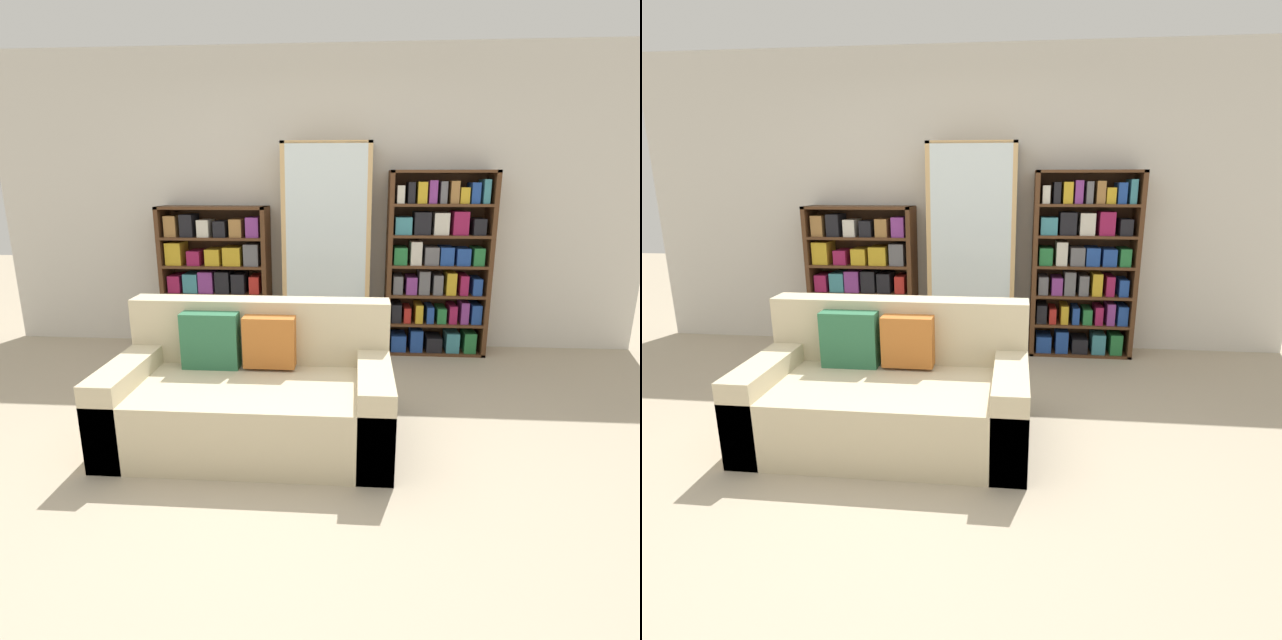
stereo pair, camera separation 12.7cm
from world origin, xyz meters
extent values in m
plane|color=tan|center=(0.00, 0.00, 0.00)|extent=(16.00, 16.00, 0.00)
cube|color=beige|center=(0.00, 2.32, 1.35)|extent=(6.04, 0.06, 2.70)
cube|color=beige|center=(-0.22, 0.32, 0.20)|extent=(1.67, 0.91, 0.40)
cube|color=beige|center=(-0.22, 0.67, 0.61)|extent=(1.67, 0.20, 0.42)
cube|color=beige|center=(-0.96, 0.32, 0.26)|extent=(0.20, 0.91, 0.52)
cube|color=beige|center=(0.52, 0.32, 0.26)|extent=(0.20, 0.91, 0.52)
cube|color=#2D6B47|center=(-0.51, 0.51, 0.58)|extent=(0.36, 0.12, 0.36)
cube|color=#B76628|center=(-0.14, 0.51, 0.58)|extent=(0.32, 0.12, 0.32)
cube|color=#4C2D19|center=(-1.39, 2.11, 0.67)|extent=(0.04, 0.32, 1.34)
cube|color=#4C2D19|center=(-0.43, 2.11, 0.67)|extent=(0.04, 0.32, 1.34)
cube|color=#4C2D19|center=(-0.91, 2.11, 1.33)|extent=(1.00, 0.32, 0.02)
cube|color=#4C2D19|center=(-0.91, 2.11, 0.01)|extent=(1.00, 0.32, 0.02)
cube|color=#4C2D19|center=(-0.91, 2.26, 0.67)|extent=(1.00, 0.01, 1.34)
cube|color=#4C2D19|center=(-0.91, 2.11, 0.28)|extent=(0.92, 0.32, 0.02)
cube|color=#4C2D19|center=(-0.91, 2.11, 0.54)|extent=(0.92, 0.32, 0.02)
cube|color=#4C2D19|center=(-0.91, 2.11, 0.80)|extent=(0.92, 0.32, 0.02)
cube|color=#4C2D19|center=(-0.91, 2.11, 1.06)|extent=(0.92, 0.32, 0.02)
cube|color=black|center=(-1.32, 2.10, 0.10)|extent=(0.06, 0.24, 0.14)
cube|color=orange|center=(-1.23, 2.10, 0.12)|extent=(0.08, 0.24, 0.19)
cube|color=#5B5B60|center=(-1.13, 2.10, 0.09)|extent=(0.07, 0.24, 0.13)
cube|color=#AD231E|center=(-1.05, 2.10, 0.12)|extent=(0.07, 0.24, 0.19)
cube|color=teal|center=(-0.95, 2.10, 0.12)|extent=(0.07, 0.24, 0.20)
cube|color=#7A3384|center=(-0.86, 2.10, 0.11)|extent=(0.07, 0.24, 0.18)
cube|color=#5B5B60|center=(-0.77, 2.10, 0.10)|extent=(0.07, 0.24, 0.16)
cube|color=gold|center=(-0.69, 2.10, 0.10)|extent=(0.08, 0.24, 0.15)
cube|color=#8E1947|center=(-0.60, 2.10, 0.12)|extent=(0.07, 0.24, 0.18)
cube|color=orange|center=(-0.50, 2.10, 0.09)|extent=(0.06, 0.24, 0.14)
cube|color=#AD231E|center=(-1.27, 2.10, 0.38)|extent=(0.13, 0.24, 0.18)
cube|color=#237038|center=(-1.09, 2.10, 0.38)|extent=(0.16, 0.24, 0.18)
cube|color=gold|center=(-0.91, 2.10, 0.36)|extent=(0.13, 0.24, 0.14)
cube|color=olive|center=(-0.73, 2.10, 0.36)|extent=(0.15, 0.24, 0.14)
cube|color=olive|center=(-0.55, 2.10, 0.37)|extent=(0.15, 0.24, 0.16)
cube|color=#8E1947|center=(-1.28, 2.10, 0.63)|extent=(0.11, 0.24, 0.16)
cube|color=teal|center=(-1.13, 2.10, 0.64)|extent=(0.13, 0.24, 0.18)
cube|color=#7A3384|center=(-0.98, 2.10, 0.65)|extent=(0.13, 0.24, 0.20)
cube|color=black|center=(-0.83, 2.10, 0.65)|extent=(0.13, 0.24, 0.20)
cube|color=black|center=(-0.68, 2.10, 0.64)|extent=(0.12, 0.24, 0.18)
cube|color=#AD231E|center=(-0.53, 2.10, 0.63)|extent=(0.09, 0.24, 0.16)
cube|color=gold|center=(-1.27, 2.10, 0.91)|extent=(0.14, 0.24, 0.20)
cube|color=#8E1947|center=(-1.08, 2.10, 0.88)|extent=(0.12, 0.24, 0.13)
cube|color=gold|center=(-0.91, 2.10, 0.88)|extent=(0.13, 0.24, 0.15)
cube|color=gold|center=(-0.73, 2.10, 0.89)|extent=(0.16, 0.24, 0.17)
cube|color=#5B5B60|center=(-0.55, 2.10, 0.91)|extent=(0.13, 0.24, 0.20)
cube|color=olive|center=(-1.28, 2.10, 1.16)|extent=(0.11, 0.24, 0.19)
cube|color=black|center=(-1.13, 2.10, 1.17)|extent=(0.12, 0.24, 0.20)
cube|color=beige|center=(-0.98, 2.10, 1.14)|extent=(0.11, 0.24, 0.15)
cube|color=black|center=(-0.83, 2.10, 1.14)|extent=(0.11, 0.24, 0.14)
cube|color=olive|center=(-0.68, 2.10, 1.15)|extent=(0.11, 0.24, 0.16)
cube|color=#7A3384|center=(-0.53, 2.10, 1.16)|extent=(0.12, 0.24, 0.18)
cube|color=tan|center=(-0.24, 2.09, 0.94)|extent=(0.04, 0.36, 1.88)
cube|color=tan|center=(0.50, 2.09, 0.94)|extent=(0.04, 0.36, 1.88)
cube|color=tan|center=(0.13, 2.09, 1.87)|extent=(0.78, 0.36, 0.02)
cube|color=tan|center=(0.13, 2.09, 0.01)|extent=(0.78, 0.36, 0.02)
cube|color=tan|center=(0.13, 2.26, 0.94)|extent=(0.78, 0.01, 1.88)
cube|color=silver|center=(0.13, 1.91, 0.94)|extent=(0.70, 0.01, 1.86)
cube|color=tan|center=(0.13, 2.09, 0.39)|extent=(0.70, 0.32, 0.02)
cube|color=tan|center=(0.13, 2.09, 0.76)|extent=(0.70, 0.32, 0.02)
cube|color=tan|center=(0.13, 2.09, 1.12)|extent=(0.70, 0.32, 0.02)
cube|color=tan|center=(0.13, 2.09, 1.49)|extent=(0.70, 0.32, 0.02)
cylinder|color=silver|center=(-0.14, 2.10, 0.06)|extent=(0.01, 0.01, 0.08)
cone|color=silver|center=(-0.14, 2.10, 0.15)|extent=(0.08, 0.08, 0.10)
cylinder|color=silver|center=(-0.03, 2.10, 0.06)|extent=(0.01, 0.01, 0.08)
cone|color=silver|center=(-0.03, 2.10, 0.15)|extent=(0.08, 0.08, 0.10)
cylinder|color=silver|center=(0.08, 2.08, 0.06)|extent=(0.01, 0.01, 0.08)
cone|color=silver|center=(0.08, 2.08, 0.15)|extent=(0.08, 0.08, 0.10)
cylinder|color=silver|center=(0.19, 2.09, 0.06)|extent=(0.01, 0.01, 0.08)
cone|color=silver|center=(0.19, 2.09, 0.15)|extent=(0.08, 0.08, 0.10)
cylinder|color=silver|center=(0.30, 2.07, 0.06)|extent=(0.01, 0.01, 0.08)
cone|color=silver|center=(0.30, 2.07, 0.15)|extent=(0.08, 0.08, 0.10)
cylinder|color=silver|center=(0.41, 2.08, 0.06)|extent=(0.01, 0.01, 0.08)
cone|color=silver|center=(0.41, 2.08, 0.15)|extent=(0.08, 0.08, 0.10)
cylinder|color=silver|center=(-0.11, 2.07, 0.45)|extent=(0.01, 0.01, 0.09)
cone|color=silver|center=(-0.11, 2.07, 0.55)|extent=(0.09, 0.09, 0.11)
cylinder|color=silver|center=(0.05, 2.10, 0.45)|extent=(0.01, 0.01, 0.09)
cone|color=silver|center=(0.05, 2.10, 0.55)|extent=(0.09, 0.09, 0.11)
cylinder|color=silver|center=(0.22, 2.09, 0.45)|extent=(0.01, 0.01, 0.09)
cone|color=silver|center=(0.22, 2.09, 0.55)|extent=(0.09, 0.09, 0.11)
cylinder|color=silver|center=(0.38, 2.10, 0.45)|extent=(0.01, 0.01, 0.09)
cone|color=silver|center=(0.38, 2.10, 0.55)|extent=(0.09, 0.09, 0.11)
cylinder|color=silver|center=(-0.11, 2.09, 0.81)|extent=(0.01, 0.01, 0.07)
cone|color=silver|center=(-0.11, 2.09, 0.88)|extent=(0.09, 0.09, 0.09)
cylinder|color=silver|center=(0.05, 2.09, 0.81)|extent=(0.01, 0.01, 0.07)
cone|color=silver|center=(0.05, 2.09, 0.88)|extent=(0.09, 0.09, 0.09)
cylinder|color=silver|center=(0.22, 2.08, 0.81)|extent=(0.01, 0.01, 0.07)
cone|color=silver|center=(0.22, 2.08, 0.88)|extent=(0.09, 0.09, 0.09)
cylinder|color=silver|center=(0.38, 2.08, 0.81)|extent=(0.01, 0.01, 0.07)
cone|color=silver|center=(0.38, 2.08, 0.88)|extent=(0.09, 0.09, 0.09)
cylinder|color=silver|center=(-0.09, 2.11, 1.17)|extent=(0.01, 0.01, 0.06)
cone|color=silver|center=(-0.09, 2.11, 1.24)|extent=(0.09, 0.09, 0.08)
cylinder|color=silver|center=(0.13, 2.07, 1.17)|extent=(0.01, 0.01, 0.06)
cone|color=silver|center=(0.13, 2.07, 1.24)|extent=(0.09, 0.09, 0.08)
cylinder|color=silver|center=(0.35, 2.10, 1.17)|extent=(0.01, 0.01, 0.06)
cone|color=silver|center=(0.35, 2.10, 1.24)|extent=(0.09, 0.09, 0.08)
cylinder|color=silver|center=(-0.11, 2.10, 1.54)|extent=(0.01, 0.01, 0.07)
cone|color=silver|center=(-0.11, 2.10, 1.62)|extent=(0.09, 0.09, 0.09)
cylinder|color=silver|center=(0.05, 2.10, 1.54)|extent=(0.01, 0.01, 0.07)
cone|color=silver|center=(0.05, 2.10, 1.62)|extent=(0.09, 0.09, 0.09)
cylinder|color=silver|center=(0.22, 2.10, 1.54)|extent=(0.01, 0.01, 0.07)
cone|color=silver|center=(0.22, 2.10, 1.62)|extent=(0.09, 0.09, 0.09)
cylinder|color=silver|center=(0.38, 2.11, 1.54)|extent=(0.01, 0.01, 0.07)
cone|color=silver|center=(0.38, 2.11, 1.62)|extent=(0.09, 0.09, 0.09)
cube|color=#4C2D19|center=(0.70, 2.11, 0.82)|extent=(0.04, 0.32, 1.65)
cube|color=#4C2D19|center=(1.57, 2.11, 0.82)|extent=(0.04, 0.32, 1.65)
cube|color=#4C2D19|center=(1.13, 2.11, 1.64)|extent=(0.92, 0.32, 0.02)
cube|color=#4C2D19|center=(1.13, 2.11, 0.01)|extent=(0.92, 0.32, 0.02)
cube|color=#4C2D19|center=(1.13, 2.26, 0.82)|extent=(0.92, 0.01, 1.65)
cube|color=#4C2D19|center=(1.13, 2.11, 0.29)|extent=(0.84, 0.32, 0.02)
cube|color=#4C2D19|center=(1.13, 2.11, 0.56)|extent=(0.84, 0.32, 0.02)
cube|color=#4C2D19|center=(1.13, 2.11, 0.82)|extent=(0.84, 0.32, 0.02)
cube|color=#4C2D19|center=(1.13, 2.11, 1.09)|extent=(0.84, 0.32, 0.02)
cube|color=#4C2D19|center=(1.13, 2.11, 1.36)|extent=(0.84, 0.32, 0.02)
cube|color=#1E4293|center=(0.81, 2.10, 0.10)|extent=(0.14, 0.24, 0.15)
cube|color=#1E4293|center=(0.97, 2.10, 0.13)|extent=(0.11, 0.24, 0.20)
cube|color=black|center=(1.13, 2.10, 0.09)|extent=(0.14, 0.24, 0.14)
cube|color=teal|center=(1.30, 2.10, 0.12)|extent=(0.12, 0.24, 0.18)
cube|color=#237038|center=(1.46, 2.10, 0.12)|extent=(0.11, 0.24, 0.19)
cube|color=black|center=(0.78, 2.10, 0.39)|extent=(0.09, 0.24, 0.17)
cube|color=#AD231E|center=(0.88, 2.10, 0.37)|extent=(0.06, 0.24, 0.14)
cube|color=gold|center=(0.98, 2.10, 0.39)|extent=(0.07, 0.24, 0.17)
cube|color=#1E4293|center=(1.08, 2.10, 0.38)|extent=(0.06, 0.24, 0.15)
cube|color=#237038|center=(1.19, 2.10, 0.37)|extent=(0.08, 0.24, 0.14)
cube|color=#8E1947|center=(1.29, 2.10, 0.38)|extent=(0.07, 0.24, 0.16)
cube|color=#7A3384|center=(1.39, 2.10, 0.40)|extent=(0.07, 0.24, 0.20)
cube|color=#1E4293|center=(1.49, 2.10, 0.39)|extent=(0.09, 0.24, 0.17)
cube|color=#5B5B60|center=(0.78, 2.10, 0.65)|extent=(0.08, 0.24, 0.16)
cube|color=#7A3384|center=(0.90, 2.10, 0.65)|extent=(0.09, 0.24, 0.16)
cube|color=#5B5B60|center=(1.01, 2.10, 0.67)|extent=(0.10, 0.24, 0.21)
cube|color=#5B5B60|center=(1.14, 2.10, 0.66)|extent=(0.08, 0.24, 0.18)
cube|color=gold|center=(1.25, 2.10, 0.67)|extent=(0.09, 0.24, 0.20)
cube|color=#8E1947|center=(1.37, 2.10, 0.66)|extent=(0.07, 0.24, 0.18)
cube|color=#1E4293|center=(1.48, 2.10, 0.64)|extent=(0.08, 0.24, 0.15)
cube|color=#237038|center=(0.79, 2.10, 0.91)|extent=(0.11, 0.24, 0.15)
cube|color=beige|center=(0.93, 2.10, 0.94)|extent=(0.10, 0.24, 0.21)
cube|color=#5B5B60|center=(1.07, 2.10, 0.92)|extent=(0.12, 0.24, 0.16)
cube|color=#1E4293|center=(1.20, 2.10, 0.92)|extent=(0.12, 0.24, 0.16)
cube|color=#1E4293|center=(1.34, 2.10, 0.91)|extent=(0.12, 0.24, 0.15)
cube|color=#237038|center=(1.47, 2.10, 0.91)|extent=(0.09, 0.24, 0.15)
cube|color=teal|center=(0.81, 2.10, 1.18)|extent=(0.14, 0.24, 0.15)
cube|color=black|center=(0.97, 2.10, 1.20)|extent=(0.14, 0.24, 0.19)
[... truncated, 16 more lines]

